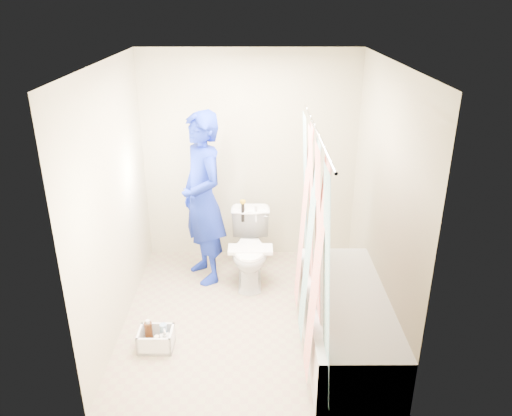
{
  "coord_description": "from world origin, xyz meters",
  "views": [
    {
      "loc": [
        0.05,
        -4.08,
        2.9
      ],
      "look_at": [
        0.07,
        0.33,
        1.01
      ],
      "focal_mm": 35.0,
      "sensor_mm": 36.0,
      "label": 1
    }
  ],
  "objects_px": {
    "bathtub": "(345,318)",
    "plumber": "(203,199)",
    "toilet": "(250,249)",
    "cleaning_caddy": "(157,340)"
  },
  "relations": [
    {
      "from": "bathtub",
      "to": "cleaning_caddy",
      "type": "relative_size",
      "value": 5.74
    },
    {
      "from": "bathtub",
      "to": "toilet",
      "type": "distance_m",
      "value": 1.38
    },
    {
      "from": "bathtub",
      "to": "plumber",
      "type": "distance_m",
      "value": 1.9
    },
    {
      "from": "plumber",
      "to": "toilet",
      "type": "bearing_deg",
      "value": 51.41
    },
    {
      "from": "plumber",
      "to": "cleaning_caddy",
      "type": "bearing_deg",
      "value": -43.12
    },
    {
      "from": "plumber",
      "to": "cleaning_caddy",
      "type": "xyz_separation_m",
      "value": [
        -0.32,
        -1.23,
        -0.84
      ]
    },
    {
      "from": "bathtub",
      "to": "plumber",
      "type": "height_order",
      "value": "plumber"
    },
    {
      "from": "cleaning_caddy",
      "to": "bathtub",
      "type": "bearing_deg",
      "value": 2.59
    },
    {
      "from": "toilet",
      "to": "plumber",
      "type": "distance_m",
      "value": 0.75
    },
    {
      "from": "toilet",
      "to": "cleaning_caddy",
      "type": "bearing_deg",
      "value": -125.66
    }
  ]
}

